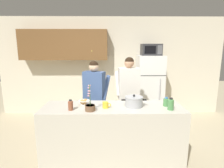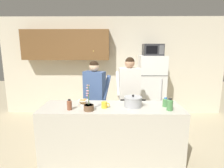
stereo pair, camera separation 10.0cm
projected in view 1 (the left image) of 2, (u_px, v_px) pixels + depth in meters
ground_plane at (113, 159)px, 3.14m from camera, size 14.00×14.00×0.00m
back_wall_unit at (101, 62)px, 5.05m from camera, size 6.00×0.48×2.60m
kitchen_island at (113, 134)px, 3.05m from camera, size 2.21×0.68×0.92m
refrigerator at (149, 87)px, 4.80m from camera, size 0.64×0.68×1.62m
microwave at (151, 50)px, 4.59m from camera, size 0.48×0.37×0.28m
person_near_pot at (94, 92)px, 3.64m from camera, size 0.57×0.52×1.58m
person_by_sink at (129, 88)px, 3.78m from camera, size 0.53×0.45×1.64m
cooking_pot at (134, 101)px, 2.95m from camera, size 0.39×0.28×0.20m
coffee_mug at (106, 105)px, 2.88m from camera, size 0.13×0.09×0.10m
bread_bowl at (84, 102)px, 3.01m from camera, size 0.18×0.18×0.10m
bottle_near_edge at (71, 105)px, 2.78m from camera, size 0.07×0.07×0.16m
bottle_mid_counter at (171, 104)px, 2.79m from camera, size 0.09×0.09×0.19m
bottle_far_corner at (166, 102)px, 2.97m from camera, size 0.09×0.09×0.14m
potted_orchid at (90, 107)px, 2.75m from camera, size 0.15×0.15×0.40m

